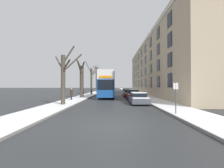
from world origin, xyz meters
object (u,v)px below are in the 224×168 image
object	(u,v)px
parked_car_1	(133,95)
pedestrian_left_sidewalk	(71,94)
parked_car_2	(129,93)
bare_tree_left_3	(97,79)
bare_tree_left_0	(64,77)
bare_tree_left_2	(92,80)
parked_car_3	(126,92)
bare_tree_left_1	(82,80)
oncoming_van	(109,89)
double_decker_bus	(107,83)
street_sign_post	(176,97)
parked_car_0	(139,98)

from	to	relation	value
parked_car_1	pedestrian_left_sidewalk	size ratio (longest dim) A/B	2.58
parked_car_2	bare_tree_left_3	bearing A→B (deg)	114.80
bare_tree_left_0	parked_car_2	distance (m)	14.91
bare_tree_left_2	parked_car_3	world-z (taller)	bare_tree_left_2
parked_car_1	pedestrian_left_sidewalk	distance (m)	8.81
bare_tree_left_1	pedestrian_left_sidewalk	xyz separation A→B (m)	(-0.49, -4.05, -2.06)
bare_tree_left_1	oncoming_van	xyz separation A→B (m)	(3.83, 23.80, -1.85)
bare_tree_left_1	pedestrian_left_sidewalk	size ratio (longest dim) A/B	3.56
double_decker_bus	pedestrian_left_sidewalk	world-z (taller)	double_decker_bus
bare_tree_left_3	parked_car_2	bearing A→B (deg)	-65.20
bare_tree_left_3	bare_tree_left_0	bearing A→B (deg)	-89.73
parked_car_2	street_sign_post	xyz separation A→B (m)	(1.40, -17.44, 0.66)
bare_tree_left_0	parked_car_0	distance (m)	8.48
parked_car_2	pedestrian_left_sidewalk	size ratio (longest dim) A/B	2.47
bare_tree_left_0	oncoming_van	world-z (taller)	bare_tree_left_0
bare_tree_left_3	oncoming_van	bearing A→B (deg)	39.74
bare_tree_left_2	parked_car_3	size ratio (longest dim) A/B	1.73
oncoming_van	pedestrian_left_sidewalk	size ratio (longest dim) A/B	2.86
double_decker_bus	parked_car_1	size ratio (longest dim) A/B	2.38
parked_car_3	bare_tree_left_1	bearing A→B (deg)	-131.06
bare_tree_left_2	double_decker_bus	bearing A→B (deg)	-62.68
bare_tree_left_2	bare_tree_left_0	bearing A→B (deg)	-89.91
parked_car_3	pedestrian_left_sidewalk	bearing A→B (deg)	-122.79
parked_car_3	pedestrian_left_sidewalk	distance (m)	15.94
bare_tree_left_1	parked_car_1	world-z (taller)	bare_tree_left_1
pedestrian_left_sidewalk	street_sign_post	distance (m)	14.32
bare_tree_left_2	pedestrian_left_sidewalk	bearing A→B (deg)	-92.73
oncoming_van	street_sign_post	world-z (taller)	street_sign_post
bare_tree_left_1	bare_tree_left_2	distance (m)	9.81
double_decker_bus	parked_car_0	distance (m)	10.50
bare_tree_left_3	pedestrian_left_sidewalk	distance (m)	24.92
parked_car_1	oncoming_van	xyz separation A→B (m)	(-4.31, 26.12, 0.46)
bare_tree_left_1	oncoming_van	distance (m)	24.18
bare_tree_left_1	parked_car_3	xyz separation A→B (m)	(8.14, 9.35, -2.33)
pedestrian_left_sidewalk	parked_car_0	bearing A→B (deg)	59.30
parked_car_0	parked_car_3	world-z (taller)	parked_car_3
parked_car_2	bare_tree_left_0	bearing A→B (deg)	-122.63
bare_tree_left_0	street_sign_post	world-z (taller)	bare_tree_left_0
street_sign_post	oncoming_van	bearing A→B (deg)	98.53
bare_tree_left_0	parked_car_0	bearing A→B (deg)	12.99
bare_tree_left_3	parked_car_2	xyz separation A→B (m)	(8.09, -17.50, -3.45)
bare_tree_left_1	oncoming_van	size ratio (longest dim) A/B	1.25
parked_car_1	parked_car_3	xyz separation A→B (m)	(-0.00, 11.66, -0.02)
pedestrian_left_sidewalk	double_decker_bus	bearing A→B (deg)	133.59
bare_tree_left_0	pedestrian_left_sidewalk	bearing A→B (deg)	97.57
bare_tree_left_2	street_sign_post	bearing A→B (deg)	-68.73
parked_car_0	parked_car_1	bearing A→B (deg)	90.00
bare_tree_left_1	double_decker_bus	size ratio (longest dim) A/B	0.58
bare_tree_left_0	double_decker_bus	world-z (taller)	bare_tree_left_0
parked_car_2	oncoming_van	world-z (taller)	oncoming_van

